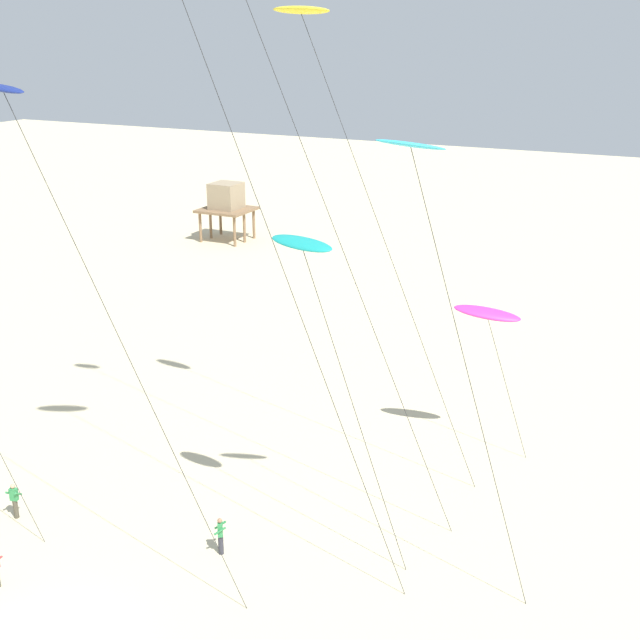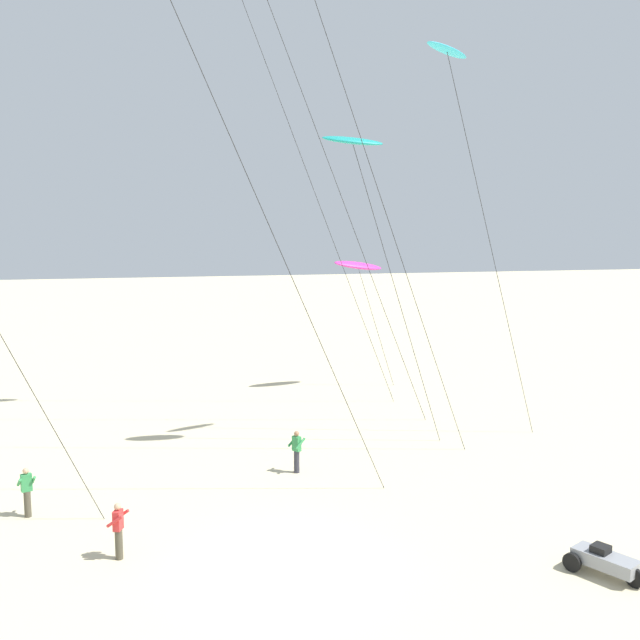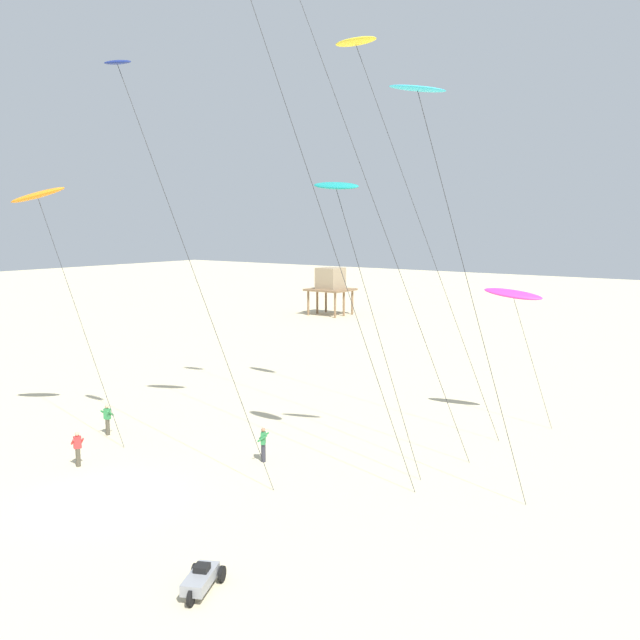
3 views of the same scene
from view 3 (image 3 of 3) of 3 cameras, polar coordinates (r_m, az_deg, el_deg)
name	(u,v)px [view 3 (image 3 of 3)]	position (r m, az deg, el deg)	size (l,w,h in m)	color
ground_plane	(105,499)	(31.17, -17.14, -13.80)	(260.00, 260.00, 0.00)	beige
kite_orange	(38,196)	(40.00, -21.99, 9.34)	(7.20, 2.24, 13.37)	orange
kite_cyan	(420,98)	(30.28, 8.15, 17.45)	(6.27, 1.41, 17.07)	#33BFE0
kite_yellow	(357,46)	(40.90, 3.03, 21.42)	(10.06, 1.38, 21.36)	yellow
kite_teal	(337,188)	(32.09, 1.35, 10.70)	(5.68, 1.02, 13.33)	teal
kite_navy	(122,75)	(34.53, -15.84, 18.65)	(9.28, 1.10, 18.76)	navy
kite_magenta	(513,294)	(40.52, 15.46, 2.03)	(4.10, 1.58, 7.88)	#D8339E
kite_flyer_nearest	(107,419)	(39.61, -16.93, -7.71)	(0.66, 0.64, 1.67)	#4C4738
kite_flyer_middle	(263,444)	(33.98, -4.64, -10.01)	(0.70, 0.71, 1.67)	#33333D
kite_flyer_furthest	(78,448)	(35.15, -19.13, -9.82)	(0.67, 0.68, 1.67)	#4C4738
stilt_house	(330,282)	(85.55, 0.85, 3.13)	(4.99, 4.64, 5.81)	#846647
beach_buggy	(201,578)	(23.43, -9.67, -20.03)	(1.57, 2.10, 0.82)	gray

